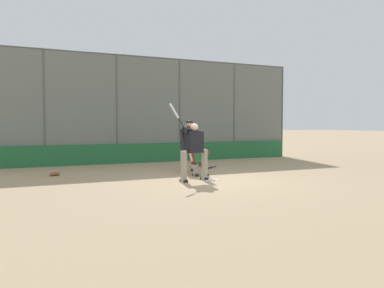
{
  "coord_description": "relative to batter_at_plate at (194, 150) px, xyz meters",
  "views": [
    {
      "loc": [
        5.08,
        10.02,
        1.68
      ],
      "look_at": [
        0.15,
        -1.0,
        1.05
      ],
      "focal_mm": 35.0,
      "sensor_mm": 36.0,
      "label": 1
    }
  ],
  "objects": [
    {
      "name": "catcher_behind_plate",
      "position": [
        -0.65,
        -1.06,
        -0.37
      ],
      "size": [
        0.58,
        0.69,
        1.1
      ],
      "rotation": [
        0.0,
        0.0,
        0.05
      ],
      "color": "gray",
      "rests_on": "ground_plane"
    },
    {
      "name": "umpire_home",
      "position": [
        -0.76,
        -2.11,
        0.05
      ],
      "size": [
        0.74,
        0.45,
        1.82
      ],
      "rotation": [
        0.0,
        0.0,
        0.02
      ],
      "color": "#333333",
      "rests_on": "ground_plane"
    },
    {
      "name": "ground_plane",
      "position": [
        -0.52,
        0.03,
        -0.94
      ],
      "size": [
        160.0,
        160.0,
        0.0
      ],
      "primitive_type": "plane",
      "color": "tan"
    },
    {
      "name": "fielding_glove_on_dirt",
      "position": [
        3.71,
        -2.9,
        -0.88
      ],
      "size": [
        0.33,
        0.25,
        0.12
      ],
      "color": "brown",
      "rests_on": "ground_plane"
    },
    {
      "name": "bleachers_beyond",
      "position": [
        -0.61,
        -8.13,
        -0.55
      ],
      "size": [
        10.19,
        1.95,
        1.16
      ],
      "color": "slate",
      "rests_on": "ground_plane"
    },
    {
      "name": "home_plate_marker",
      "position": [
        -0.52,
        0.03,
        -0.93
      ],
      "size": [
        0.43,
        0.43,
        0.01
      ],
      "primitive_type": "cube",
      "color": "white",
      "rests_on": "ground_plane"
    },
    {
      "name": "padding_wall",
      "position": [
        -0.52,
        -5.88,
        -0.52
      ],
      "size": [
        14.26,
        0.18,
        0.83
      ],
      "primitive_type": "cube",
      "color": "#236638",
      "rests_on": "ground_plane"
    },
    {
      "name": "spare_bat_near_backstop",
      "position": [
        -1.89,
        -2.67,
        -0.9
      ],
      "size": [
        0.7,
        0.53,
        0.07
      ],
      "rotation": [
        0.0,
        0.0,
        0.64
      ],
      "color": "black",
      "rests_on": "ground_plane"
    },
    {
      "name": "backstop_fence",
      "position": [
        -0.52,
        -5.98,
        1.5
      ],
      "size": [
        14.63,
        0.08,
        4.7
      ],
      "color": "#515651",
      "rests_on": "ground_plane"
    },
    {
      "name": "batter_at_plate",
      "position": [
        0.0,
        0.0,
        0.0
      ],
      "size": [
        1.16,
        0.58,
        2.31
      ],
      "rotation": [
        0.0,
        0.0,
        0.22
      ],
      "color": "gray",
      "rests_on": "ground_plane"
    }
  ]
}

